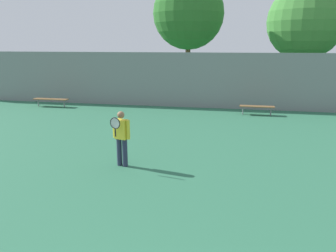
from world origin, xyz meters
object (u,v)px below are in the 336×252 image
(tennis_player, at_px, (121,136))
(bench_courtside_far, at_px, (51,99))
(bench_adjacent_court, at_px, (257,107))
(tree_green_tall, at_px, (188,14))
(tree_dark_dense, at_px, (305,22))

(tennis_player, relative_size, bench_courtside_far, 0.81)
(tennis_player, relative_size, bench_adjacent_court, 0.96)
(tennis_player, xyz_separation_m, bench_courtside_far, (-6.66, 7.67, -0.47))
(bench_adjacent_court, relative_size, tree_green_tall, 0.21)
(bench_courtside_far, distance_m, tree_dark_dense, 16.82)
(tree_green_tall, height_order, tree_dark_dense, tree_green_tall)
(tennis_player, bearing_deg, bench_courtside_far, 145.45)
(bench_adjacent_court, xyz_separation_m, tree_dark_dense, (3.33, 8.15, 4.31))
(bench_courtside_far, distance_m, bench_adjacent_court, 10.75)
(tree_dark_dense, bearing_deg, tennis_player, -115.09)
(bench_courtside_far, bearing_deg, tree_green_tall, 49.74)
(bench_courtside_far, height_order, bench_adjacent_court, same)
(bench_adjacent_court, relative_size, tree_dark_dense, 0.22)
(bench_courtside_far, xyz_separation_m, bench_adjacent_court, (10.75, 0.00, -0.00))
(bench_courtside_far, distance_m, tree_green_tall, 10.99)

